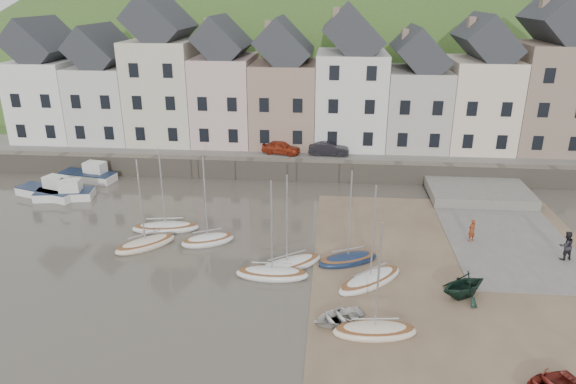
# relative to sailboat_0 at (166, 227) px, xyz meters

# --- Properties ---
(ground) EXTENTS (160.00, 160.00, 0.00)m
(ground) POSITION_rel_sailboat_0_xyz_m (8.66, -5.40, -0.26)
(ground) COLOR #4C463B
(ground) RESTS_ON ground
(quay_land) EXTENTS (90.00, 30.00, 1.50)m
(quay_land) POSITION_rel_sailboat_0_xyz_m (8.66, 26.60, 0.49)
(quay_land) COLOR #365A24
(quay_land) RESTS_ON ground
(quay_street) EXTENTS (70.00, 7.00, 0.10)m
(quay_street) POSITION_rel_sailboat_0_xyz_m (8.66, 15.10, 1.29)
(quay_street) COLOR slate
(quay_street) RESTS_ON quay_land
(seawall) EXTENTS (70.00, 1.20, 1.80)m
(seawall) POSITION_rel_sailboat_0_xyz_m (8.66, 11.60, 0.64)
(seawall) COLOR slate
(seawall) RESTS_ON ground
(beach) EXTENTS (18.00, 26.00, 0.06)m
(beach) POSITION_rel_sailboat_0_xyz_m (19.66, -5.40, -0.23)
(beach) COLOR brown
(beach) RESTS_ON ground
(slipway) EXTENTS (8.00, 18.00, 0.12)m
(slipway) POSITION_rel_sailboat_0_xyz_m (23.66, 2.60, -0.20)
(slipway) COLOR slate
(slipway) RESTS_ON ground
(hillside) EXTENTS (134.40, 84.00, 84.00)m
(hillside) POSITION_rel_sailboat_0_xyz_m (3.66, 54.60, -18.25)
(hillside) COLOR #365A24
(hillside) RESTS_ON ground
(townhouse_terrace) EXTENTS (61.05, 8.00, 13.93)m
(townhouse_terrace) POSITION_rel_sailboat_0_xyz_m (10.42, 18.60, 7.06)
(townhouse_terrace) COLOR white
(townhouse_terrace) RESTS_ON quay_land
(sailboat_0) EXTENTS (4.90, 2.25, 6.32)m
(sailboat_0) POSITION_rel_sailboat_0_xyz_m (0.00, 0.00, 0.00)
(sailboat_0) COLOR white
(sailboat_0) RESTS_ON ground
(sailboat_1) EXTENTS (3.89, 2.89, 6.32)m
(sailboat_1) POSITION_rel_sailboat_0_xyz_m (3.45, -1.71, 0.01)
(sailboat_1) COLOR white
(sailboat_1) RESTS_ON ground
(sailboat_2) EXTENTS (4.09, 3.89, 6.32)m
(sailboat_2) POSITION_rel_sailboat_0_xyz_m (-0.54, -2.64, 0.00)
(sailboat_2) COLOR beige
(sailboat_2) RESTS_ON ground
(sailboat_3) EXTENTS (4.37, 1.53, 6.32)m
(sailboat_3) POSITION_rel_sailboat_0_xyz_m (8.27, -5.75, 0.00)
(sailboat_3) COLOR white
(sailboat_3) RESTS_ON ground
(sailboat_4) EXTENTS (4.83, 4.08, 6.32)m
(sailboat_4) POSITION_rel_sailboat_0_xyz_m (9.06, -4.70, -0.00)
(sailboat_4) COLOR white
(sailboat_4) RESTS_ON ground
(sailboat_5) EXTENTS (4.24, 3.04, 6.32)m
(sailboat_5) POSITION_rel_sailboat_0_xyz_m (12.79, -3.60, 0.00)
(sailboat_5) COLOR #152543
(sailboat_5) RESTS_ON ground
(sailboat_6) EXTENTS (4.55, 4.32, 6.32)m
(sailboat_6) POSITION_rel_sailboat_0_xyz_m (14.02, -6.00, -0.00)
(sailboat_6) COLOR white
(sailboat_6) RESTS_ON ground
(sailboat_7) EXTENTS (4.32, 1.94, 6.32)m
(sailboat_7) POSITION_rel_sailboat_0_xyz_m (13.96, -10.84, 0.00)
(sailboat_7) COLOR beige
(sailboat_7) RESTS_ON ground
(motorboat_0) EXTENTS (4.77, 2.50, 1.70)m
(motorboat_0) POSITION_rel_sailboat_0_xyz_m (-9.93, 5.16, 0.32)
(motorboat_0) COLOR white
(motorboat_0) RESTS_ON ground
(motorboat_1) EXTENTS (5.69, 3.33, 1.70)m
(motorboat_1) POSITION_rel_sailboat_0_xyz_m (-11.55, 5.56, 0.32)
(motorboat_1) COLOR white
(motorboat_1) RESTS_ON ground
(motorboat_2) EXTENTS (5.33, 2.66, 1.70)m
(motorboat_2) POSITION_rel_sailboat_0_xyz_m (-10.02, 9.65, 0.32)
(motorboat_2) COLOR white
(motorboat_2) RESTS_ON ground
(rowboat_white) EXTENTS (3.37, 3.02, 0.57)m
(rowboat_white) POSITION_rel_sailboat_0_xyz_m (12.16, -10.00, 0.09)
(rowboat_white) COLOR silver
(rowboat_white) RESTS_ON beach
(rowboat_green) EXTENTS (3.78, 3.65, 1.53)m
(rowboat_green) POSITION_rel_sailboat_0_xyz_m (19.04, -6.99, 0.56)
(rowboat_green) COLOR black
(rowboat_green) RESTS_ON beach
(person_red) EXTENTS (0.67, 0.59, 1.55)m
(person_red) POSITION_rel_sailboat_0_xyz_m (21.10, 0.01, 0.63)
(person_red) COLOR maroon
(person_red) RESTS_ON slipway
(person_dark) EXTENTS (1.09, 0.94, 1.91)m
(person_dark) POSITION_rel_sailboat_0_xyz_m (26.31, -2.13, 0.81)
(person_dark) COLOR black
(person_dark) RESTS_ON slipway
(car_left) EXTENTS (3.84, 2.27, 1.23)m
(car_left) POSITION_rel_sailboat_0_xyz_m (6.81, 14.10, 1.95)
(car_left) COLOR #9E2F17
(car_left) RESTS_ON quay_street
(car_right) EXTENTS (3.78, 1.46, 1.23)m
(car_right) POSITION_rel_sailboat_0_xyz_m (11.27, 14.10, 1.95)
(car_right) COLOR black
(car_right) RESTS_ON quay_street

